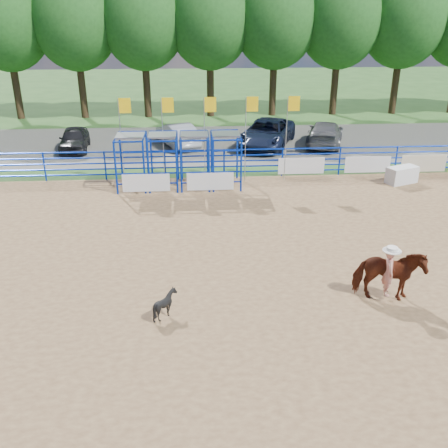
{
  "coord_description": "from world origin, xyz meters",
  "views": [
    {
      "loc": [
        -1.67,
        -14.51,
        8.07
      ],
      "look_at": [
        -0.61,
        1.0,
        1.3
      ],
      "focal_mm": 40.0,
      "sensor_mm": 36.0,
      "label": 1
    }
  ],
  "objects_px": {
    "car_b": "(177,135)",
    "car_c": "(267,133)",
    "car_a": "(74,139)",
    "car_d": "(325,133)",
    "horse_and_rider": "(389,273)",
    "calf": "(165,304)",
    "announcer_table": "(402,175)"
  },
  "relations": [
    {
      "from": "car_a",
      "to": "car_d",
      "type": "distance_m",
      "value": 15.58
    },
    {
      "from": "announcer_table",
      "to": "car_c",
      "type": "height_order",
      "value": "car_c"
    },
    {
      "from": "horse_and_rider",
      "to": "car_a",
      "type": "bearing_deg",
      "value": 125.33
    },
    {
      "from": "calf",
      "to": "car_b",
      "type": "distance_m",
      "value": 19.05
    },
    {
      "from": "announcer_table",
      "to": "car_c",
      "type": "relative_size",
      "value": 0.26
    },
    {
      "from": "horse_and_rider",
      "to": "car_b",
      "type": "height_order",
      "value": "horse_and_rider"
    },
    {
      "from": "car_a",
      "to": "car_c",
      "type": "relative_size",
      "value": 0.68
    },
    {
      "from": "announcer_table",
      "to": "car_b",
      "type": "bearing_deg",
      "value": 144.35
    },
    {
      "from": "car_b",
      "to": "car_c",
      "type": "height_order",
      "value": "car_c"
    },
    {
      "from": "announcer_table",
      "to": "car_b",
      "type": "relative_size",
      "value": 0.35
    },
    {
      "from": "horse_and_rider",
      "to": "announcer_table",
      "type": "bearing_deg",
      "value": 65.82
    },
    {
      "from": "car_b",
      "to": "car_d",
      "type": "xyz_separation_m",
      "value": [
        9.32,
        -0.4,
        0.02
      ]
    },
    {
      "from": "car_b",
      "to": "announcer_table",
      "type": "bearing_deg",
      "value": 123.14
    },
    {
      "from": "horse_and_rider",
      "to": "calf",
      "type": "distance_m",
      "value": 6.56
    },
    {
      "from": "announcer_table",
      "to": "calf",
      "type": "relative_size",
      "value": 1.91
    },
    {
      "from": "car_a",
      "to": "car_d",
      "type": "xyz_separation_m",
      "value": [
        15.58,
        0.18,
        0.05
      ]
    },
    {
      "from": "car_b",
      "to": "car_d",
      "type": "distance_m",
      "value": 9.33
    },
    {
      "from": "car_b",
      "to": "car_d",
      "type": "bearing_deg",
      "value": 156.33
    },
    {
      "from": "car_c",
      "to": "car_d",
      "type": "bearing_deg",
      "value": 21.62
    },
    {
      "from": "announcer_table",
      "to": "horse_and_rider",
      "type": "distance_m",
      "value": 11.55
    },
    {
      "from": "horse_and_rider",
      "to": "car_d",
      "type": "bearing_deg",
      "value": 81.22
    },
    {
      "from": "car_a",
      "to": "car_d",
      "type": "relative_size",
      "value": 0.79
    },
    {
      "from": "horse_and_rider",
      "to": "car_c",
      "type": "xyz_separation_m",
      "value": [
        -0.91,
        18.17,
        -0.11
      ]
    },
    {
      "from": "car_a",
      "to": "car_c",
      "type": "distance_m",
      "value": 11.87
    },
    {
      "from": "horse_and_rider",
      "to": "car_a",
      "type": "distance_m",
      "value": 22.08
    },
    {
      "from": "horse_and_rider",
      "to": "car_b",
      "type": "distance_m",
      "value": 19.7
    },
    {
      "from": "car_a",
      "to": "car_c",
      "type": "bearing_deg",
      "value": -4.48
    },
    {
      "from": "announcer_table",
      "to": "car_d",
      "type": "distance_m",
      "value": 7.91
    },
    {
      "from": "car_d",
      "to": "horse_and_rider",
      "type": "bearing_deg",
      "value": 99.73
    },
    {
      "from": "calf",
      "to": "car_b",
      "type": "height_order",
      "value": "car_b"
    },
    {
      "from": "car_b",
      "to": "car_a",
      "type": "bearing_deg",
      "value": -15.94
    },
    {
      "from": "horse_and_rider",
      "to": "car_c",
      "type": "bearing_deg",
      "value": 92.85
    }
  ]
}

